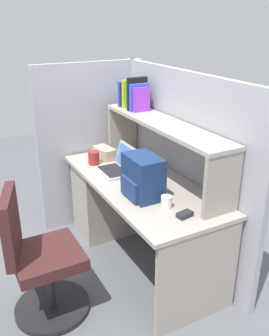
% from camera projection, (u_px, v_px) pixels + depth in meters
% --- Properties ---
extents(ground_plane, '(8.00, 8.00, 0.00)m').
position_uv_depth(ground_plane, '(140.00, 258.00, 3.15)').
color(ground_plane, '#595B60').
extents(desk, '(1.60, 0.70, 0.73)m').
position_uv_depth(desk, '(119.00, 198.00, 3.31)').
color(desk, '#AAA093').
rests_on(desk, ground_plane).
extents(cubicle_partition_rear, '(1.84, 0.05, 1.55)m').
position_uv_depth(cubicle_partition_rear, '(181.00, 167.00, 3.02)').
color(cubicle_partition_rear, '#9E9EA8').
rests_on(cubicle_partition_rear, ground_plane).
extents(cubicle_partition_left, '(0.05, 1.06, 1.55)m').
position_uv_depth(cubicle_partition_left, '(93.00, 145.00, 3.52)').
color(cubicle_partition_left, '#9E9EA8').
rests_on(cubicle_partition_left, ground_plane).
extents(overhead_hutch, '(1.44, 0.28, 0.45)m').
position_uv_depth(overhead_hutch, '(163.00, 134.00, 2.82)').
color(overhead_hutch, gray).
rests_on(overhead_hutch, desk).
extents(reference_books_on_shelf, '(0.28, 0.18, 0.27)m').
position_uv_depth(reference_books_on_shelf, '(134.00, 95.00, 3.13)').
color(reference_books_on_shelf, blue).
rests_on(reference_books_on_shelf, overhead_hutch).
extents(laptop, '(0.31, 0.26, 0.22)m').
position_uv_depth(laptop, '(119.00, 166.00, 3.02)').
color(laptop, '#B7BABF').
rests_on(laptop, desk).
extents(backpack, '(0.30, 0.23, 0.30)m').
position_uv_depth(backpack, '(142.00, 177.00, 2.57)').
color(backpack, navy).
rests_on(backpack, desk).
extents(computer_mouse, '(0.08, 0.11, 0.03)m').
position_uv_depth(computer_mouse, '(185.00, 215.00, 2.35)').
color(computer_mouse, '#262628').
rests_on(computer_mouse, desk).
extents(paper_cup, '(0.08, 0.08, 0.08)m').
position_uv_depth(paper_cup, '(167.00, 202.00, 2.46)').
color(paper_cup, white).
rests_on(paper_cup, desk).
extents(tissue_box, '(0.24, 0.15, 0.10)m').
position_uv_depth(tissue_box, '(105.00, 153.00, 3.31)').
color(tissue_box, '#BFB299').
rests_on(tissue_box, desk).
extents(snack_canister, '(0.10, 0.10, 0.12)m').
position_uv_depth(snack_canister, '(94.00, 158.00, 3.17)').
color(snack_canister, maroon).
rests_on(snack_canister, desk).
extents(office_chair, '(0.52, 0.54, 0.93)m').
position_uv_depth(office_chair, '(39.00, 264.00, 2.45)').
color(office_chair, black).
rests_on(office_chair, ground_plane).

